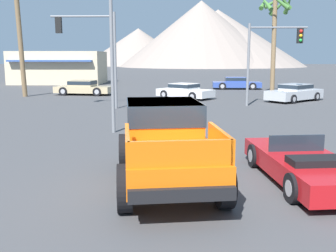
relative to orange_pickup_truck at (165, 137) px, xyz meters
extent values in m
plane|color=#424244|center=(0.15, -0.47, -1.11)|extent=(320.00, 320.00, 0.00)
cube|color=orange|center=(0.05, -0.38, -0.28)|extent=(2.60, 5.14, 0.57)
cube|color=orange|center=(-0.08, 0.60, 0.41)|extent=(2.07, 2.39, 0.81)
cube|color=#1E2833|center=(-0.08, 0.60, 0.56)|extent=(2.12, 2.44, 0.52)
cube|color=orange|center=(-0.70, -1.87, 0.25)|extent=(0.34, 1.96, 0.48)
cube|color=orange|center=(1.16, -1.62, 0.25)|extent=(0.34, 1.96, 0.48)
cube|color=orange|center=(0.36, -2.68, 0.25)|extent=(1.87, 0.33, 0.48)
cube|color=black|center=(-0.28, 2.11, -0.45)|extent=(1.92, 0.41, 0.24)
cube|color=black|center=(0.39, -2.86, -0.45)|extent=(1.92, 0.41, 0.24)
cylinder|color=black|center=(-1.15, 1.00, -0.63)|extent=(0.42, 1.01, 0.98)
cylinder|color=#232326|center=(-1.15, 1.00, -0.63)|extent=(0.38, 0.57, 0.54)
cylinder|color=black|center=(0.85, 1.27, -0.63)|extent=(0.42, 1.01, 0.98)
cylinder|color=#232326|center=(0.85, 1.27, -0.63)|extent=(0.38, 0.57, 0.54)
cylinder|color=black|center=(-0.74, -2.02, -0.63)|extent=(0.42, 1.01, 0.98)
cylinder|color=#232326|center=(-0.74, -2.02, -0.63)|extent=(0.38, 0.57, 0.54)
cylinder|color=black|center=(1.25, -1.75, -0.63)|extent=(0.42, 1.01, 0.98)
cylinder|color=#232326|center=(1.25, -1.75, -0.63)|extent=(0.38, 0.57, 0.54)
cube|color=#B21419|center=(3.42, 0.00, -0.70)|extent=(2.19, 4.62, 0.48)
cube|color=#1E2833|center=(3.37, 0.49, -0.25)|extent=(1.45, 0.22, 0.42)
cube|color=black|center=(3.50, -0.77, -0.38)|extent=(1.43, 0.77, 0.16)
cylinder|color=black|center=(2.45, 1.29, -0.79)|extent=(0.29, 0.67, 0.65)
cylinder|color=#9E9EA3|center=(2.45, 1.29, -0.79)|extent=(0.27, 0.38, 0.36)
cylinder|color=black|center=(4.09, 1.47, -0.79)|extent=(0.29, 0.67, 0.65)
cylinder|color=#9E9EA3|center=(4.09, 1.47, -0.79)|extent=(0.27, 0.38, 0.36)
cylinder|color=black|center=(2.75, -1.46, -0.79)|extent=(0.29, 0.67, 0.65)
cylinder|color=#9E9EA3|center=(2.75, -1.46, -0.79)|extent=(0.27, 0.38, 0.36)
cube|color=#B7BABF|center=(8.43, 18.05, -0.64)|extent=(4.59, 4.23, 0.61)
cube|color=#B7BABF|center=(8.52, 18.13, -0.13)|extent=(2.45, 2.40, 0.41)
cube|color=#1E2833|center=(8.52, 18.13, -0.08)|extent=(2.50, 2.45, 0.25)
cylinder|color=black|center=(7.90, 16.51, -0.81)|extent=(0.61, 0.56, 0.60)
cylinder|color=#9E9EA3|center=(7.90, 16.51, -0.81)|extent=(0.40, 0.39, 0.33)
cylinder|color=black|center=(6.82, 17.82, -0.81)|extent=(0.61, 0.56, 0.60)
cylinder|color=#9E9EA3|center=(6.82, 17.82, -0.81)|extent=(0.40, 0.39, 0.33)
cylinder|color=black|center=(10.04, 18.29, -0.81)|extent=(0.61, 0.56, 0.60)
cylinder|color=#9E9EA3|center=(10.04, 18.29, -0.81)|extent=(0.40, 0.39, 0.33)
cylinder|color=black|center=(8.96, 19.60, -0.81)|extent=(0.61, 0.56, 0.60)
cylinder|color=#9E9EA3|center=(8.96, 19.60, -0.81)|extent=(0.40, 0.39, 0.33)
cube|color=#334C9E|center=(5.93, 28.32, -0.68)|extent=(4.59, 1.88, 0.50)
cube|color=#334C9E|center=(5.82, 28.32, -0.20)|extent=(1.96, 1.57, 0.45)
cube|color=#1E2833|center=(5.82, 28.32, -0.14)|extent=(2.00, 1.61, 0.27)
cylinder|color=black|center=(7.36, 29.09, -0.78)|extent=(0.68, 0.25, 0.68)
cylinder|color=#9E9EA3|center=(7.36, 29.09, -0.78)|extent=(0.38, 0.25, 0.37)
cylinder|color=black|center=(7.30, 27.45, -0.78)|extent=(0.68, 0.25, 0.68)
cylinder|color=#9E9EA3|center=(7.30, 27.45, -0.78)|extent=(0.38, 0.25, 0.37)
cylinder|color=black|center=(4.56, 29.19, -0.78)|extent=(0.68, 0.25, 0.68)
cylinder|color=#9E9EA3|center=(4.56, 29.19, -0.78)|extent=(0.38, 0.25, 0.37)
cylinder|color=black|center=(4.50, 27.55, -0.78)|extent=(0.68, 0.25, 0.68)
cylinder|color=#9E9EA3|center=(4.50, 27.55, -0.78)|extent=(0.38, 0.25, 0.37)
cube|color=white|center=(0.86, 19.57, -0.68)|extent=(4.39, 3.88, 0.52)
cube|color=white|center=(0.77, 19.63, -0.21)|extent=(2.34, 2.31, 0.42)
cube|color=#1E2833|center=(0.77, 19.63, -0.16)|extent=(2.39, 2.36, 0.25)
cylinder|color=black|center=(2.40, 19.54, -0.80)|extent=(0.63, 0.54, 0.62)
cylinder|color=#9E9EA3|center=(2.40, 19.54, -0.80)|extent=(0.41, 0.39, 0.34)
cylinder|color=black|center=(1.37, 18.11, -0.80)|extent=(0.63, 0.54, 0.62)
cylinder|color=#9E9EA3|center=(1.37, 18.11, -0.80)|extent=(0.41, 0.39, 0.34)
cylinder|color=black|center=(0.34, 21.02, -0.80)|extent=(0.63, 0.54, 0.62)
cylinder|color=#9E9EA3|center=(0.34, 21.02, -0.80)|extent=(0.41, 0.39, 0.34)
cylinder|color=black|center=(-0.69, 19.59, -0.80)|extent=(0.63, 0.54, 0.62)
cylinder|color=#9E9EA3|center=(-0.69, 19.59, -0.80)|extent=(0.41, 0.39, 0.34)
cube|color=tan|center=(-7.30, 22.27, -0.67)|extent=(4.75, 2.42, 0.51)
cube|color=tan|center=(-7.41, 22.28, -0.18)|extent=(2.11, 1.84, 0.48)
cube|color=#1E2833|center=(-7.41, 22.28, -0.12)|extent=(2.15, 1.88, 0.29)
cylinder|color=black|center=(-5.78, 22.93, -0.78)|extent=(0.70, 0.31, 0.68)
cylinder|color=#9E9EA3|center=(-5.78, 22.93, -0.78)|extent=(0.40, 0.28, 0.37)
cylinder|color=black|center=(-6.03, 21.22, -0.78)|extent=(0.70, 0.31, 0.68)
cylinder|color=#9E9EA3|center=(-6.03, 21.22, -0.78)|extent=(0.40, 0.28, 0.37)
cylinder|color=black|center=(-8.58, 23.32, -0.78)|extent=(0.70, 0.31, 0.68)
cylinder|color=#9E9EA3|center=(-8.58, 23.32, -0.78)|extent=(0.40, 0.28, 0.37)
cylinder|color=black|center=(-8.82, 21.61, -0.78)|extent=(0.70, 0.31, 0.68)
cylinder|color=#9E9EA3|center=(-8.82, 21.61, -0.78)|extent=(0.40, 0.28, 0.37)
cylinder|color=slate|center=(-3.38, 13.85, 1.69)|extent=(0.16, 0.16, 5.61)
cylinder|color=slate|center=(-5.23, 13.85, 4.24)|extent=(3.69, 0.11, 0.11)
cube|color=black|center=(-6.63, 13.85, 3.74)|extent=(0.34, 0.26, 0.90)
sphere|color=red|center=(-6.63, 14.00, 4.01)|extent=(0.20, 0.20, 0.20)
sphere|color=orange|center=(-6.63, 14.00, 3.74)|extent=(0.20, 0.20, 0.20)
sphere|color=green|center=(-6.63, 14.00, 3.47)|extent=(0.20, 0.20, 0.20)
cylinder|color=slate|center=(4.66, 15.24, 1.42)|extent=(0.16, 0.16, 5.06)
cylinder|color=slate|center=(6.41, 15.24, 3.70)|extent=(3.50, 0.11, 0.11)
cube|color=black|center=(7.75, 15.24, 3.20)|extent=(0.34, 0.26, 0.90)
sphere|color=red|center=(7.75, 15.09, 3.47)|extent=(0.20, 0.20, 0.20)
sphere|color=orange|center=(7.75, 15.09, 3.20)|extent=(0.20, 0.20, 0.20)
sphere|color=green|center=(7.75, 15.09, 2.93)|extent=(0.20, 0.20, 0.20)
cylinder|color=slate|center=(-2.31, 6.28, 3.21)|extent=(0.14, 0.14, 8.65)
cylinder|color=brown|center=(7.90, 22.47, 2.65)|extent=(0.36, 0.70, 7.53)
cone|color=#427533|center=(8.87, 22.35, 6.03)|extent=(0.44, 1.69, 1.59)
cone|color=#427533|center=(8.46, 23.22, 6.01)|extent=(1.76, 1.27, 1.69)
cone|color=#427533|center=(7.82, 23.05, 6.19)|extent=(1.50, 0.51, 1.09)
cone|color=#427533|center=(7.04, 22.71, 6.12)|extent=(1.10, 1.78, 1.34)
cone|color=#427533|center=(7.00, 21.93, 6.06)|extent=(1.00, 1.73, 1.52)
cone|color=#427533|center=(7.81, 21.39, 6.11)|extent=(1.72, 0.52, 1.38)
cone|color=#427533|center=(8.29, 21.56, 6.11)|extent=(1.51, 1.03, 1.35)
cylinder|color=brown|center=(-11.58, 20.48, 3.37)|extent=(0.36, 0.95, 8.96)
cube|color=beige|center=(-13.37, 35.88, 0.71)|extent=(10.09, 5.92, 3.65)
cube|color=#335193|center=(-13.37, 32.57, 1.51)|extent=(9.08, 0.70, 0.20)
cone|color=gray|center=(-13.68, 132.47, 5.35)|extent=(39.68, 39.68, 12.93)
cone|color=gray|center=(13.12, 120.69, 7.84)|extent=(56.16, 56.16, 17.91)
cone|color=gray|center=(7.53, 115.85, 8.92)|extent=(50.95, 50.95, 20.06)
camera|label=1|loc=(0.30, -9.44, 1.94)|focal=42.00mm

